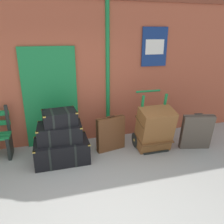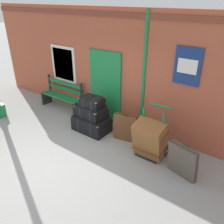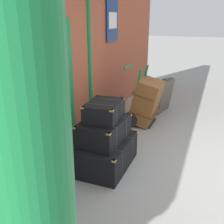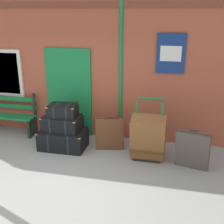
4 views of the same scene
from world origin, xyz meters
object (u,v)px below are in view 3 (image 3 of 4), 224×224
object	(u,v)px
porters_trolley	(138,110)
suitcase_beige	(164,96)
steamer_trunk_top	(104,111)
steamer_trunk_middle	(104,130)
large_brown_trunk	(146,102)
steamer_trunk_base	(107,153)
suitcase_umber	(120,119)

from	to	relation	value
porters_trolley	suitcase_beige	size ratio (longest dim) A/B	1.51
steamer_trunk_top	suitcase_beige	xyz separation A→B (m)	(2.74, -0.33, -0.48)
steamer_trunk_middle	large_brown_trunk	xyz separation A→B (m)	(1.89, -0.13, -0.10)
steamer_trunk_base	steamer_trunk_middle	xyz separation A→B (m)	(-0.01, 0.03, 0.37)
steamer_trunk_middle	large_brown_trunk	size ratio (longest dim) A/B	0.87
steamer_trunk_base	steamer_trunk_top	bearing A→B (deg)	75.80
large_brown_trunk	suitcase_umber	world-z (taller)	large_brown_trunk
steamer_trunk_top	suitcase_beige	world-z (taller)	steamer_trunk_top
steamer_trunk_middle	porters_trolley	xyz separation A→B (m)	(1.89, 0.04, -0.31)
steamer_trunk_base	large_brown_trunk	distance (m)	1.90
steamer_trunk_base	porters_trolley	size ratio (longest dim) A/B	0.84
porters_trolley	suitcase_umber	distance (m)	0.87
suitcase_umber	suitcase_beige	bearing A→B (deg)	-14.82
large_brown_trunk	suitcase_umber	distance (m)	0.91
porters_trolley	steamer_trunk_base	bearing A→B (deg)	-177.75
steamer_trunk_base	large_brown_trunk	bearing A→B (deg)	-3.03
porters_trolley	suitcase_umber	bearing A→B (deg)	173.83
porters_trolley	suitcase_beige	xyz separation A→B (m)	(0.87, -0.37, 0.11)
steamer_trunk_top	suitcase_beige	size ratio (longest dim) A/B	0.81
steamer_trunk_top	suitcase_umber	bearing A→B (deg)	7.13
steamer_trunk_base	suitcase_beige	size ratio (longest dim) A/B	1.27
steamer_trunk_base	steamer_trunk_middle	size ratio (longest dim) A/B	1.21
steamer_trunk_middle	large_brown_trunk	bearing A→B (deg)	-4.04
steamer_trunk_base	suitcase_umber	xyz separation A→B (m)	(1.02, 0.17, 0.15)
porters_trolley	suitcase_beige	bearing A→B (deg)	-22.76
steamer_trunk_middle	large_brown_trunk	distance (m)	1.90
porters_trolley	suitcase_umber	size ratio (longest dim) A/B	1.57
suitcase_beige	suitcase_umber	distance (m)	1.79
suitcase_umber	large_brown_trunk	bearing A→B (deg)	-17.20
steamer_trunk_middle	suitcase_beige	xyz separation A→B (m)	(2.76, -0.33, -0.19)
suitcase_beige	suitcase_umber	bearing A→B (deg)	165.18
steamer_trunk_base	suitcase_umber	distance (m)	1.04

